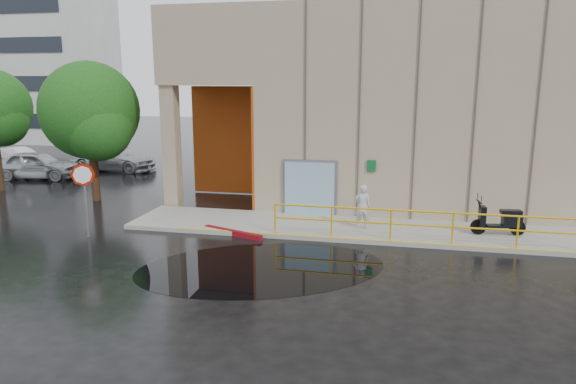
% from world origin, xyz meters
% --- Properties ---
extents(ground, '(120.00, 120.00, 0.00)m').
position_xyz_m(ground, '(0.00, 0.00, 0.00)').
color(ground, black).
rests_on(ground, ground).
extents(sidewalk, '(20.00, 3.00, 0.15)m').
position_xyz_m(sidewalk, '(4.00, 4.50, 0.07)').
color(sidewalk, gray).
rests_on(sidewalk, ground).
extents(building, '(20.00, 10.17, 8.00)m').
position_xyz_m(building, '(5.10, 10.98, 4.21)').
color(building, gray).
rests_on(building, ground).
extents(guardrail, '(9.56, 0.06, 1.03)m').
position_xyz_m(guardrail, '(4.25, 3.15, 0.68)').
color(guardrail, '#E3AD0B').
rests_on(guardrail, sidewalk).
extents(distant_building, '(12.00, 8.08, 15.00)m').
position_xyz_m(distant_building, '(-28.00, 27.98, 7.50)').
color(distant_building, '#B4B4B0').
rests_on(distant_building, ground).
extents(person, '(0.60, 0.44, 1.54)m').
position_xyz_m(person, '(2.31, 4.40, 0.92)').
color(person, '#B6B6BB').
rests_on(person, sidewalk).
extents(scooter, '(1.80, 0.77, 1.37)m').
position_xyz_m(scooter, '(6.81, 4.50, 0.94)').
color(scooter, black).
rests_on(scooter, sidewalk).
extents(stop_sign, '(0.66, 0.44, 2.52)m').
position_xyz_m(stop_sign, '(-6.70, 1.89, 1.84)').
color(stop_sign, slate).
rests_on(stop_sign, ground).
extents(red_curb, '(2.31, 1.03, 0.18)m').
position_xyz_m(red_curb, '(-1.98, 3.10, 0.09)').
color(red_curb, maroon).
rests_on(red_curb, ground).
extents(puddle, '(8.16, 6.68, 0.01)m').
position_xyz_m(puddle, '(-0.20, 0.26, 0.00)').
color(puddle, black).
rests_on(puddle, ground).
extents(car_a, '(4.66, 2.41, 1.52)m').
position_xyz_m(car_a, '(-15.54, 10.91, 0.76)').
color(car_a, silver).
rests_on(car_a, ground).
extents(car_b, '(4.78, 2.48, 1.50)m').
position_xyz_m(car_b, '(-17.50, 11.79, 0.75)').
color(car_b, white).
rests_on(car_b, ground).
extents(car_c, '(5.17, 2.28, 1.48)m').
position_xyz_m(car_c, '(-12.94, 14.23, 0.74)').
color(car_c, silver).
rests_on(car_c, ground).
extents(tree_near, '(4.16, 4.16, 6.02)m').
position_xyz_m(tree_near, '(-9.35, 6.79, 3.77)').
color(tree_near, black).
rests_on(tree_near, ground).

